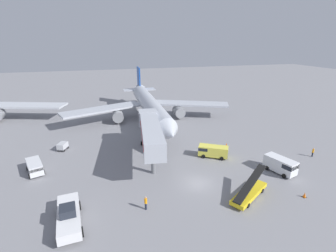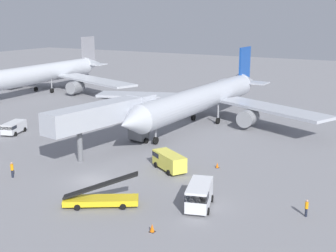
# 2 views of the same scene
# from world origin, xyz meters

# --- Properties ---
(ground_plane) EXTENTS (300.00, 300.00, 0.00)m
(ground_plane) POSITION_xyz_m (0.00, 0.00, 0.00)
(ground_plane) COLOR gray
(airplane_at_gate) EXTENTS (42.87, 45.17, 11.64)m
(airplane_at_gate) POSITION_xyz_m (-0.53, 30.70, 4.23)
(airplane_at_gate) COLOR #B7BCC6
(airplane_at_gate) RESTS_ON ground
(jet_bridge) EXTENTS (5.76, 18.02, 6.84)m
(jet_bridge) POSITION_xyz_m (-4.72, 9.89, 5.07)
(jet_bridge) COLOR #B2B7C1
(jet_bridge) RESTS_ON ground
(pushback_tug) EXTENTS (3.17, 7.50, 2.57)m
(pushback_tug) POSITION_xyz_m (-17.03, -3.81, 1.18)
(pushback_tug) COLOR white
(pushback_tug) RESTS_ON ground
(belt_loader_truck) EXTENTS (7.04, 5.32, 3.33)m
(belt_loader_truck) POSITION_xyz_m (5.14, -4.90, 0.78)
(belt_loader_truck) COLOR yellow
(belt_loader_truck) RESTS_ON ground
(service_van_near_left) EXTENTS (5.30, 4.27, 2.04)m
(service_van_near_left) POSITION_xyz_m (5.72, 7.29, 1.17)
(service_van_near_left) COLOR #E5DB4C
(service_van_near_left) RESTS_ON ground
(service_van_mid_center) EXTENTS (3.32, 5.17, 2.36)m
(service_van_mid_center) POSITION_xyz_m (13.48, -0.66, 1.33)
(service_van_mid_center) COLOR white
(service_van_mid_center) RESTS_ON ground
(service_van_far_center) EXTENTS (3.27, 4.92, 1.80)m
(service_van_far_center) POSITION_xyz_m (-23.05, 9.91, 1.04)
(service_van_far_center) COLOR silver
(service_van_far_center) RESTS_ON ground
(baggage_cart_far_right) EXTENTS (2.00, 2.39, 1.39)m
(baggage_cart_far_right) POSITION_xyz_m (-19.84, 17.77, 0.77)
(baggage_cart_far_right) COLOR #38383D
(baggage_cart_far_right) RESTS_ON ground
(ground_crew_worker_foreground) EXTENTS (0.45, 0.45, 1.81)m
(ground_crew_worker_foreground) POSITION_xyz_m (-8.35, -3.58, 0.96)
(ground_crew_worker_foreground) COLOR #1E2333
(ground_crew_worker_foreground) RESTS_ON ground
(ground_crew_worker_midground) EXTENTS (0.37, 0.37, 1.63)m
(ground_crew_worker_midground) POSITION_xyz_m (22.77, 2.41, 0.86)
(ground_crew_worker_midground) COLOR #1E2333
(ground_crew_worker_midground) RESTS_ON ground
(safety_cone_alpha) EXTENTS (0.47, 0.47, 0.72)m
(safety_cone_alpha) POSITION_xyz_m (12.11, -6.98, 0.36)
(safety_cone_alpha) COLOR black
(safety_cone_alpha) RESTS_ON ground
(safety_cone_bravo) EXTENTS (0.42, 0.42, 0.65)m
(safety_cone_bravo) POSITION_xyz_m (10.45, 10.75, 0.32)
(safety_cone_bravo) COLOR black
(safety_cone_bravo) RESTS_ON ground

